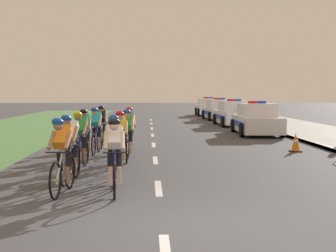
{
  "coord_description": "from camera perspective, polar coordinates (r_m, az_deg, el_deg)",
  "views": [
    {
      "loc": [
        -0.22,
        -6.7,
        2.02
      ],
      "look_at": [
        0.33,
        5.81,
        1.1
      ],
      "focal_mm": 49.73,
      "sensor_mm": 36.0,
      "label": 1
    }
  ],
  "objects": [
    {
      "name": "cyclist_lead",
      "position": [
        9.39,
        -12.82,
        -3.45
      ],
      "size": [
        0.45,
        1.72,
        1.56
      ],
      "color": "black",
      "rests_on": "ground"
    },
    {
      "name": "cyclist_seventh",
      "position": [
        13.95,
        -10.19,
        -0.94
      ],
      "size": [
        0.43,
        1.72,
        1.56
      ],
      "color": "black",
      "rests_on": "ground"
    },
    {
      "name": "cyclist_ninth",
      "position": [
        15.28,
        -8.82,
        -0.48
      ],
      "size": [
        0.43,
        1.72,
        1.56
      ],
      "color": "black",
      "rests_on": "ground"
    },
    {
      "name": "police_car_nearest",
      "position": [
        22.44,
        10.78,
        0.7
      ],
      "size": [
        2.12,
        4.46,
        1.59
      ],
      "color": "white",
      "rests_on": "ground"
    },
    {
      "name": "ground_plane",
      "position": [
        7.0,
        -0.62,
        -12.57
      ],
      "size": [
        160.0,
        160.0,
        0.0
      ],
      "primitive_type": "plane",
      "color": "#424247"
    },
    {
      "name": "cyclist_sixth",
      "position": [
        12.48,
        -5.87,
        -1.49
      ],
      "size": [
        0.42,
        1.72,
        1.56
      ],
      "color": "black",
      "rests_on": "ground"
    },
    {
      "name": "cyclist_second",
      "position": [
        9.21,
        -6.58,
        -3.53
      ],
      "size": [
        0.43,
        1.72,
        1.56
      ],
      "color": "black",
      "rests_on": "ground"
    },
    {
      "name": "traffic_cone_mid",
      "position": [
        16.28,
        15.37,
        -1.98
      ],
      "size": [
        0.36,
        0.36,
        0.64
      ],
      "color": "black",
      "rests_on": "ground"
    },
    {
      "name": "cyclist_tenth",
      "position": [
        15.65,
        -4.82,
        -0.33
      ],
      "size": [
        0.45,
        1.72,
        1.56
      ],
      "color": "black",
      "rests_on": "ground"
    },
    {
      "name": "cyclist_third",
      "position": [
        10.59,
        -11.93,
        -2.58
      ],
      "size": [
        0.45,
        1.72,
        1.56
      ],
      "color": "black",
      "rests_on": "ground"
    },
    {
      "name": "kerb_edge",
      "position": [
        21.72,
        14.33,
        -1.1
      ],
      "size": [
        0.16,
        60.0,
        0.13
      ],
      "primitive_type": "cube",
      "color": "#9E9E99",
      "rests_on": "ground"
    },
    {
      "name": "lane_markings_centre",
      "position": [
        19.75,
        -1.85,
        -1.66
      ],
      "size": [
        0.14,
        29.6,
        0.01
      ],
      "color": "white",
      "rests_on": "ground"
    },
    {
      "name": "police_car_third",
      "position": [
        33.93,
        6.25,
        1.91
      ],
      "size": [
        2.13,
        4.47,
        1.59
      ],
      "color": "white",
      "rests_on": "ground"
    },
    {
      "name": "cyclist_eighth",
      "position": [
        13.64,
        -5.01,
        -1.01
      ],
      "size": [
        0.42,
        1.72,
        1.56
      ],
      "color": "black",
      "rests_on": "ground"
    },
    {
      "name": "police_car_second",
      "position": [
        28.15,
        8.05,
        1.43
      ],
      "size": [
        2.09,
        4.45,
        1.59
      ],
      "color": "silver",
      "rests_on": "ground"
    },
    {
      "name": "cyclist_fifth",
      "position": [
        12.31,
        -10.68,
        -1.62
      ],
      "size": [
        0.45,
        1.72,
        1.56
      ],
      "color": "black",
      "rests_on": "ground"
    },
    {
      "name": "police_car_furthest",
      "position": [
        39.96,
        4.92,
        2.26
      ],
      "size": [
        2.07,
        4.44,
        1.59
      ],
      "color": "white",
      "rests_on": "ground"
    },
    {
      "name": "cyclist_fourth",
      "position": [
        10.45,
        -6.61,
        -2.6
      ],
      "size": [
        0.43,
        1.72,
        1.56
      ],
      "color": "black",
      "rests_on": "ground"
    },
    {
      "name": "cyclist_eleventh",
      "position": [
        17.12,
        -8.14,
        0.03
      ],
      "size": [
        0.43,
        1.72,
        1.56
      ],
      "color": "black",
      "rests_on": "ground"
    },
    {
      "name": "sidewalk_slab",
      "position": [
        22.37,
        19.22,
        -1.06
      ],
      "size": [
        4.14,
        60.0,
        0.12
      ],
      "primitive_type": "cube",
      "color": "gray",
      "rests_on": "ground"
    }
  ]
}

